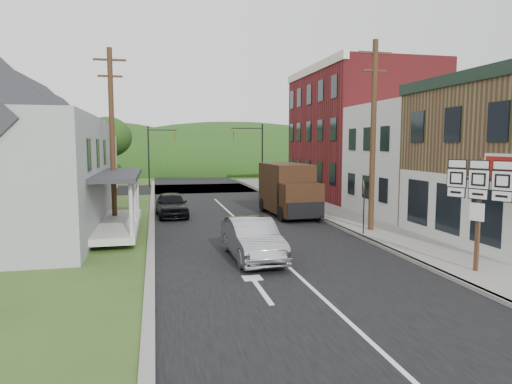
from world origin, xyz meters
TOP-DOWN VIEW (x-y plane):
  - ground at (0.00, 0.00)m, footprint 120.00×120.00m
  - road at (0.00, 10.00)m, footprint 9.00×90.00m
  - cross_road at (0.00, 27.00)m, footprint 60.00×9.00m
  - sidewalk_right at (5.90, 8.00)m, footprint 2.80×55.00m
  - curb_right at (4.55, 8.00)m, footprint 0.20×55.00m
  - curb_left at (-4.65, 8.00)m, footprint 0.30×55.00m
  - storefront_white at (11.30, 7.50)m, footprint 8.00×7.00m
  - storefront_red at (11.30, 17.00)m, footprint 8.00×12.00m
  - house_blue at (-11.00, 17.00)m, footprint 7.14×8.16m
  - house_cream at (-11.50, 26.00)m, footprint 7.14×8.16m
  - utility_pole_right at (5.60, 3.50)m, footprint 1.60×0.26m
  - utility_pole_left at (-6.50, 8.00)m, footprint 1.60×0.26m
  - traffic_signal_right at (4.30, 23.50)m, footprint 2.87×0.20m
  - traffic_signal_left at (-4.30, 30.50)m, footprint 2.87×0.20m
  - tree_left_d at (-9.00, 32.00)m, footprint 4.80×4.80m
  - forested_ridge at (0.00, 55.00)m, footprint 90.00×30.00m
  - silver_sedan at (-0.99, -0.21)m, footprint 1.73×4.57m
  - dark_sedan at (-3.52, 10.40)m, footprint 1.91×4.25m
  - delivery_van at (3.20, 9.22)m, footprint 2.47×5.55m
  - route_sign_cluster at (5.60, -3.80)m, footprint 0.94×1.92m
  - warning_sign at (4.78, 2.63)m, footprint 0.26×0.65m

SIDE VIEW (x-z plane):
  - ground at x=0.00m, z-range 0.00..0.00m
  - road at x=0.00m, z-range -0.01..0.01m
  - cross_road at x=0.00m, z-range -0.01..0.01m
  - forested_ridge at x=0.00m, z-range -8.00..8.00m
  - curb_left at x=-4.65m, z-range 0.00..0.12m
  - sidewalk_right at x=5.90m, z-range 0.00..0.15m
  - curb_right at x=4.55m, z-range 0.00..0.15m
  - dark_sedan at x=-3.52m, z-range 0.00..1.42m
  - silver_sedan at x=-0.99m, z-range 0.00..1.49m
  - delivery_van at x=3.20m, z-range 0.02..3.07m
  - warning_sign at x=4.78m, z-range 0.49..2.97m
  - route_sign_cluster at x=5.60m, z-range 0.69..4.33m
  - storefront_white at x=11.30m, z-range 0.00..6.50m
  - house_blue at x=-11.00m, z-range 0.05..7.33m
  - house_cream at x=-11.50m, z-range 0.05..7.33m
  - traffic_signal_right at x=4.30m, z-range 0.76..6.76m
  - traffic_signal_left at x=-4.30m, z-range 0.76..6.76m
  - utility_pole_right at x=5.60m, z-range 0.16..9.16m
  - utility_pole_left at x=-6.50m, z-range 0.16..9.16m
  - tree_left_d at x=-9.00m, z-range 1.41..8.35m
  - storefront_red at x=11.30m, z-range 0.00..10.00m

